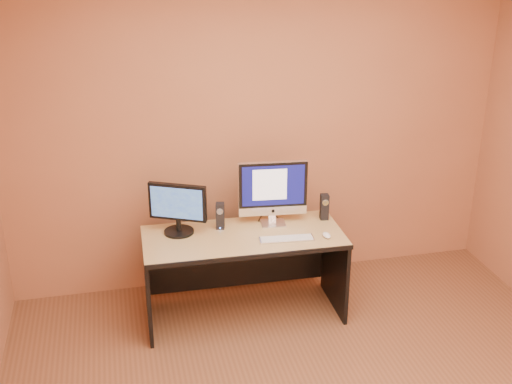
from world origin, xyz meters
TOP-DOWN VIEW (x-y plane):
  - walls at (0.00, 0.00)m, footprint 4.00×4.00m
  - desk at (-0.24, 1.40)m, footprint 1.48×0.68m
  - imac at (0.02, 1.55)m, footprint 0.54×0.24m
  - second_monitor at (-0.70, 1.55)m, footprint 0.49×0.39m
  - speaker_left at (-0.39, 1.56)m, footprint 0.08×0.08m
  - speaker_right at (0.42, 1.55)m, footprint 0.07×0.07m
  - keyboard at (0.05, 1.26)m, footprint 0.40×0.14m
  - mouse at (0.34, 1.24)m, footprint 0.06×0.09m
  - cable_a at (0.07, 1.68)m, footprint 0.06×0.20m
  - cable_b at (-0.05, 1.68)m, footprint 0.08×0.15m

SIDE VIEW (x-z plane):
  - desk at x=-0.24m, z-range 0.00..0.68m
  - cable_a at x=0.07m, z-range 0.68..0.69m
  - cable_b at x=-0.05m, z-range 0.68..0.69m
  - keyboard at x=0.05m, z-range 0.68..0.70m
  - mouse at x=0.34m, z-range 0.68..0.71m
  - speaker_left at x=-0.39m, z-range 0.68..0.88m
  - speaker_right at x=0.42m, z-range 0.68..0.88m
  - second_monitor at x=-0.70m, z-range 0.68..1.07m
  - imac at x=0.02m, z-range 0.68..1.19m
  - walls at x=0.00m, z-range 0.00..2.60m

